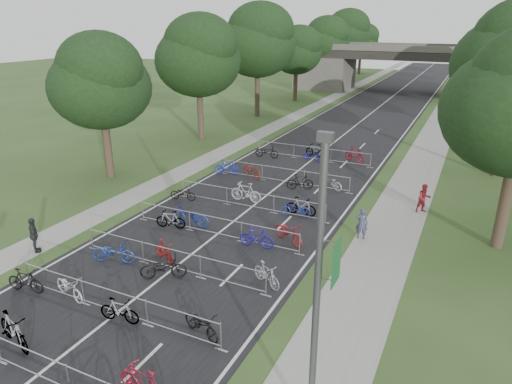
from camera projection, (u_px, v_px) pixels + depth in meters
ground at (35, 378)px, 14.16m from camera, size 200.00×200.00×0.00m
road at (376, 109)px, 56.27m from camera, size 11.00×140.00×0.01m
sidewalk_right at (445, 115)px, 53.02m from camera, size 3.00×140.00×0.01m
sidewalk_left at (318, 105)px, 59.31m from camera, size 2.00×140.00×0.01m
lane_markings at (376, 110)px, 56.27m from camera, size 0.12×140.00×0.00m
overpass_bridge at (400, 69)px, 67.65m from camera, size 31.00×8.00×7.05m
lamppost at (318, 293)px, 10.94m from camera, size 0.61×0.65×8.21m
tree_left_0 at (100, 83)px, 29.90m from camera, size 6.72×6.72×10.25m
tree_left_1 at (199, 58)px, 39.71m from camera, size 7.56×7.56×11.53m
tree_left_2 at (258, 42)px, 49.53m from camera, size 8.40×8.40×12.81m
tree_right_2 at (507, 73)px, 40.35m from camera, size 6.16×6.16×9.39m
tree_left_3 at (297, 51)px, 60.22m from camera, size 6.72×6.72×10.25m
tree_right_3 at (506, 53)px, 50.11m from camera, size 7.17×7.17×10.93m
tree_left_4 at (325, 41)px, 70.03m from camera, size 7.56×7.56×11.53m
tree_right_4 at (504, 40)px, 59.88m from camera, size 8.18×8.18×12.47m
tree_left_5 at (346, 33)px, 79.85m from camera, size 8.40×8.40×12.81m
tree_right_5 at (500, 50)px, 70.67m from camera, size 6.16×6.16×9.39m
tree_left_6 at (362, 41)px, 90.54m from camera, size 6.72×6.72×10.25m
tree_right_6 at (500, 41)px, 80.44m from camera, size 7.17×7.17×10.93m
barrier_row_0 at (32, 364)px, 13.96m from camera, size 9.70×0.08×1.10m
barrier_row_1 at (114, 302)px, 17.00m from camera, size 9.70×0.08×1.10m
barrier_row_2 at (171, 259)px, 20.03m from camera, size 9.70×0.08×1.10m
barrier_row_3 at (215, 226)px, 23.23m from camera, size 9.70×0.08×1.10m
barrier_row_4 at (250, 200)px, 26.60m from camera, size 9.70×0.08×1.10m
barrier_row_5 at (283, 175)px, 30.81m from camera, size 9.70×0.08×1.10m
barrier_row_6 at (312, 153)px, 35.86m from camera, size 9.70×0.08×1.10m
bike_1 at (13, 331)px, 15.32m from camera, size 2.14×1.09×1.24m
bike_4 at (25, 281)px, 18.44m from camera, size 1.77×0.76×1.03m
bike_5 at (69, 287)px, 18.05m from camera, size 1.97×1.07×0.98m
bike_6 at (119, 311)px, 16.59m from camera, size 1.67×0.68×0.98m
bike_7 at (201, 324)px, 15.90m from camera, size 1.89×1.17×0.94m
bike_8 at (113, 252)px, 20.68m from camera, size 2.15×1.28×1.07m
bike_9 at (165, 251)px, 20.77m from camera, size 1.77×1.19×1.04m
bike_10 at (163, 268)px, 19.41m from camera, size 2.05×1.63×1.04m
bike_11 at (267, 275)px, 18.91m from camera, size 1.71×1.22×1.02m
bike_12 at (171, 220)px, 24.12m from camera, size 1.72×0.80×1.00m
bike_13 at (191, 216)px, 24.36m from camera, size 2.20×0.87×1.14m
bike_14 at (257, 237)px, 22.07m from camera, size 1.80×0.65×1.06m
bike_15 at (289, 232)px, 22.54m from camera, size 2.19×1.70×1.11m
bike_16 at (183, 193)px, 27.91m from camera, size 1.74×0.86×0.88m
bike_17 at (246, 192)px, 27.60m from camera, size 2.05×0.60×1.23m
bike_18 at (296, 209)px, 25.59m from camera, size 1.80×0.98×0.89m
bike_19 at (301, 207)px, 25.71m from camera, size 1.77×0.51×1.06m
bike_20 at (227, 167)px, 32.53m from camera, size 1.88×0.98×1.08m
bike_21 at (252, 170)px, 31.91m from camera, size 2.11×1.67×1.07m
bike_22 at (300, 182)px, 29.64m from camera, size 1.79×1.22×1.05m
bike_23 at (330, 182)px, 29.71m from camera, size 1.93×1.27×0.96m
bike_24 at (267, 151)px, 36.52m from camera, size 2.00×0.80×1.03m
bike_25 at (316, 151)px, 36.63m from camera, size 1.86×0.86×1.08m
bike_26 at (312, 156)px, 35.64m from camera, size 1.79×0.95×0.89m
bike_27 at (355, 155)px, 35.25m from camera, size 2.09×1.60×1.25m
pedestrian_a at (362, 224)px, 22.86m from camera, size 0.65×0.48×1.66m
pedestrian_b at (424, 199)px, 26.02m from camera, size 1.04×0.99×1.68m
pedestrian_c at (34, 235)px, 21.51m from camera, size 1.08×0.95×1.75m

